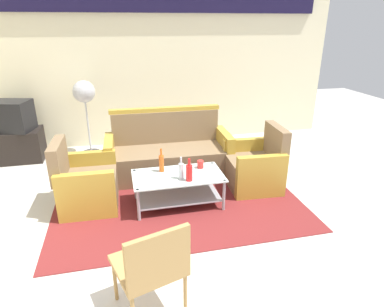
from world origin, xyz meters
The scene contains 15 objects.
ground_plane centered at (0.00, 0.00, 0.00)m, with size 14.00×14.00×0.00m, color beige.
wall_back centered at (0.00, 3.05, 1.48)m, with size 6.52×0.19×2.80m.
rug centered at (-0.13, 0.71, 0.01)m, with size 3.06×2.28×0.01m, color maroon.
couch centered at (-0.11, 1.46, 0.32)m, with size 1.82×0.78×0.96m.
armchair_left centered at (-1.25, 0.78, 0.29)m, with size 0.72×0.78×0.85m.
armchair_right centered at (0.99, 0.81, 0.29)m, with size 0.74×0.80×0.85m.
coffee_table centered at (-0.14, 0.55, 0.27)m, with size 1.10×0.60×0.40m.
bottle_red centered at (-0.04, 0.37, 0.51)m, with size 0.08×0.08×0.28m.
bottle_orange centered at (-0.32, 0.70, 0.52)m, with size 0.06×0.06×0.30m.
bottle_clear centered at (-0.12, 0.45, 0.51)m, with size 0.06×0.06×0.28m.
cup centered at (0.18, 0.69, 0.46)m, with size 0.08×0.08×0.10m, color red.
tv_stand centered at (-2.45, 2.55, 0.26)m, with size 0.80×0.50×0.52m, color black.
television centered at (-2.45, 2.55, 0.76)m, with size 0.69×0.58×0.48m.
pedestal_fan centered at (-1.31, 2.60, 1.01)m, with size 0.36×0.36×1.27m.
wicker_chair centered at (-0.63, -1.06, 0.49)m, with size 0.60×0.60×0.84m.
Camera 1 is at (-0.78, -3.00, 2.14)m, focal length 30.60 mm.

